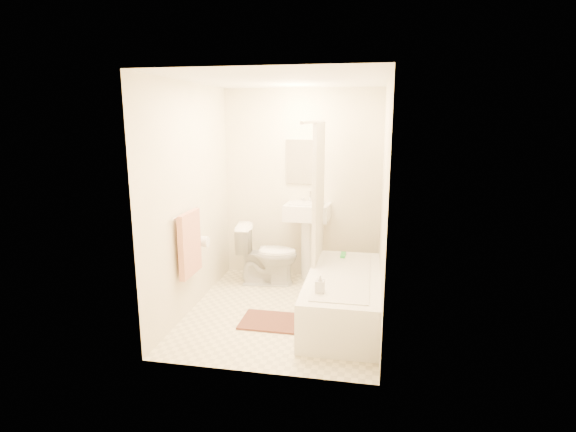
% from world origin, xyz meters
% --- Properties ---
extents(floor, '(2.40, 2.40, 0.00)m').
position_xyz_m(floor, '(0.00, 0.00, 0.00)').
color(floor, beige).
rests_on(floor, ground).
extents(ceiling, '(2.40, 2.40, 0.00)m').
position_xyz_m(ceiling, '(0.00, 0.00, 2.40)').
color(ceiling, white).
rests_on(ceiling, ground).
extents(wall_back, '(2.00, 0.02, 2.40)m').
position_xyz_m(wall_back, '(0.00, 1.20, 1.20)').
color(wall_back, beige).
rests_on(wall_back, ground).
extents(wall_left, '(0.02, 2.40, 2.40)m').
position_xyz_m(wall_left, '(-1.00, 0.00, 1.20)').
color(wall_left, beige).
rests_on(wall_left, ground).
extents(wall_right, '(0.02, 2.40, 2.40)m').
position_xyz_m(wall_right, '(1.00, 0.00, 1.20)').
color(wall_right, beige).
rests_on(wall_right, ground).
extents(mirror, '(0.40, 0.03, 0.55)m').
position_xyz_m(mirror, '(0.00, 1.18, 1.50)').
color(mirror, white).
rests_on(mirror, wall_back).
extents(curtain_rod, '(0.03, 1.70, 0.03)m').
position_xyz_m(curtain_rod, '(0.30, 0.10, 2.00)').
color(curtain_rod, silver).
rests_on(curtain_rod, wall_back).
extents(shower_curtain, '(0.04, 0.80, 1.55)m').
position_xyz_m(shower_curtain, '(0.30, 0.50, 1.22)').
color(shower_curtain, silver).
rests_on(shower_curtain, curtain_rod).
extents(towel_bar, '(0.02, 0.60, 0.02)m').
position_xyz_m(towel_bar, '(-0.96, -0.25, 1.10)').
color(towel_bar, silver).
rests_on(towel_bar, wall_left).
extents(towel, '(0.06, 0.45, 0.66)m').
position_xyz_m(towel, '(-0.93, -0.25, 0.78)').
color(towel, '#CC7266').
rests_on(towel, towel_bar).
extents(toilet_paper, '(0.11, 0.12, 0.12)m').
position_xyz_m(toilet_paper, '(-0.93, 0.12, 0.70)').
color(toilet_paper, white).
rests_on(toilet_paper, wall_left).
extents(toilet, '(0.80, 0.51, 0.74)m').
position_xyz_m(toilet, '(-0.37, 0.80, 0.37)').
color(toilet, silver).
rests_on(toilet, floor).
extents(sink, '(0.57, 0.47, 1.08)m').
position_xyz_m(sink, '(0.10, 1.06, 0.54)').
color(sink, white).
rests_on(sink, floor).
extents(bathtub, '(0.73, 1.67, 0.47)m').
position_xyz_m(bathtub, '(0.63, -0.05, 0.23)').
color(bathtub, white).
rests_on(bathtub, floor).
extents(bath_mat, '(0.62, 0.46, 0.02)m').
position_xyz_m(bath_mat, '(-0.07, -0.28, 0.01)').
color(bath_mat, '#522C20').
rests_on(bath_mat, floor).
extents(soap_bottle, '(0.08, 0.08, 0.18)m').
position_xyz_m(soap_bottle, '(0.45, -0.56, 0.56)').
color(soap_bottle, silver).
rests_on(soap_bottle, bathtub).
extents(scrub_brush, '(0.06, 0.18, 0.04)m').
position_xyz_m(scrub_brush, '(0.59, 0.58, 0.49)').
color(scrub_brush, green).
rests_on(scrub_brush, bathtub).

